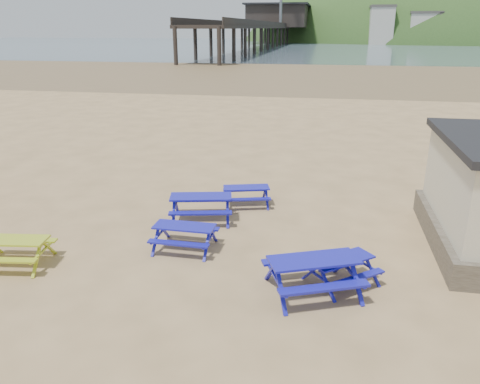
# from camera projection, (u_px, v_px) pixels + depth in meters

# --- Properties ---
(ground) EXTENTS (400.00, 400.00, 0.00)m
(ground) POSITION_uv_depth(u_px,v_px,m) (191.00, 238.00, 13.77)
(ground) COLOR tan
(ground) RESTS_ON ground
(wet_sand) EXTENTS (400.00, 400.00, 0.00)m
(wet_sand) POSITION_uv_depth(u_px,v_px,m) (303.00, 72.00, 64.75)
(wet_sand) COLOR olive
(wet_sand) RESTS_ON ground
(sea) EXTENTS (400.00, 400.00, 0.00)m
(sea) POSITION_uv_depth(u_px,v_px,m) (322.00, 45.00, 171.32)
(sea) COLOR #4D606E
(sea) RESTS_ON ground
(picnic_table_blue_a) EXTENTS (2.24, 1.95, 0.82)m
(picnic_table_blue_a) POSITION_uv_depth(u_px,v_px,m) (201.00, 208.00, 14.97)
(picnic_table_blue_a) COLOR #191FB1
(picnic_table_blue_a) RESTS_ON ground
(picnic_table_blue_b) EXTENTS (1.85, 1.64, 0.66)m
(picnic_table_blue_b) POSITION_uv_depth(u_px,v_px,m) (246.00, 196.00, 16.27)
(picnic_table_blue_b) COLOR #191FB1
(picnic_table_blue_b) RESTS_ON ground
(picnic_table_blue_d) EXTENTS (1.70, 1.38, 0.71)m
(picnic_table_blue_d) POSITION_uv_depth(u_px,v_px,m) (185.00, 237.00, 13.00)
(picnic_table_blue_d) COLOR #191FB1
(picnic_table_blue_d) RESTS_ON ground
(picnic_table_blue_e) EXTENTS (2.54, 2.33, 0.87)m
(picnic_table_blue_e) POSITION_uv_depth(u_px,v_px,m) (313.00, 276.00, 10.83)
(picnic_table_blue_e) COLOR #191FB1
(picnic_table_blue_e) RESTS_ON ground
(picnic_table_blue_f) EXTENTS (2.02, 1.98, 0.66)m
(picnic_table_blue_f) POSITION_uv_depth(u_px,v_px,m) (341.00, 271.00, 11.25)
(picnic_table_blue_f) COLOR #191FB1
(picnic_table_blue_f) RESTS_ON ground
(picnic_table_yellow) EXTENTS (1.92, 1.63, 0.73)m
(picnic_table_yellow) POSITION_uv_depth(u_px,v_px,m) (14.00, 252.00, 12.11)
(picnic_table_yellow) COLOR #9DB60E
(picnic_table_yellow) RESTS_ON ground
(pier) EXTENTS (24.00, 220.00, 39.29)m
(pier) POSITION_uv_depth(u_px,v_px,m) (276.00, 29.00, 180.30)
(pier) COLOR black
(pier) RESTS_ON ground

